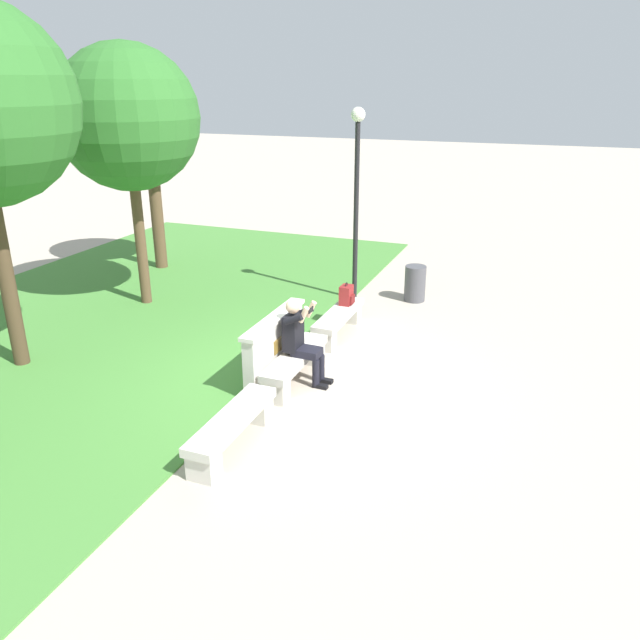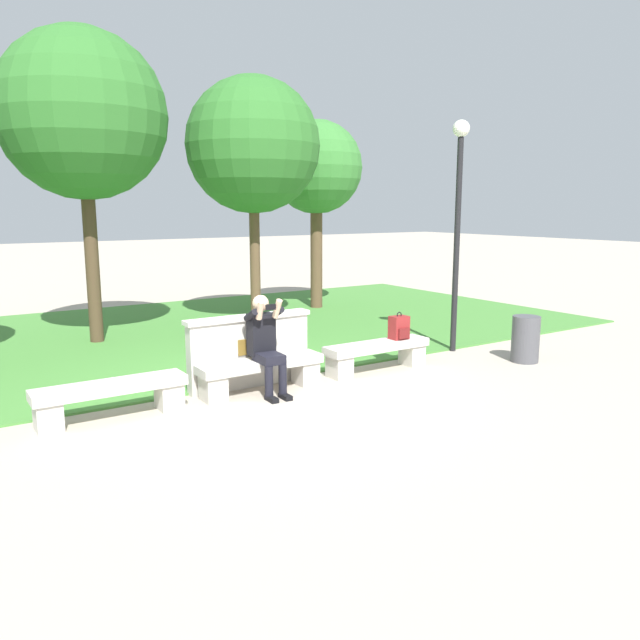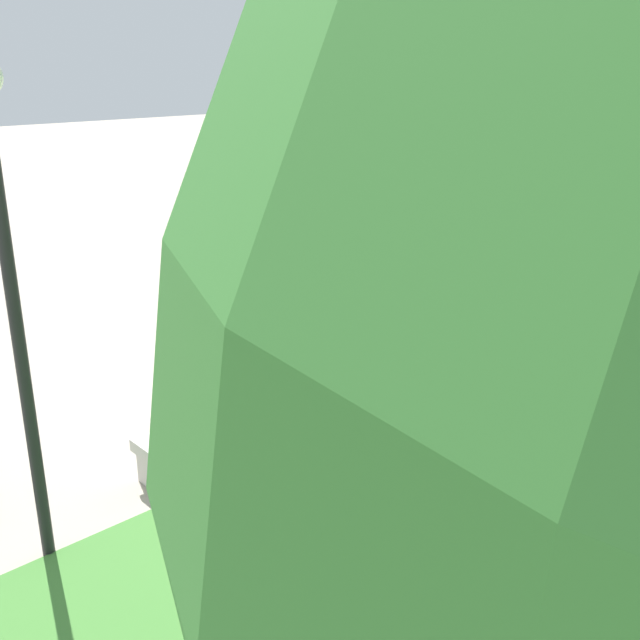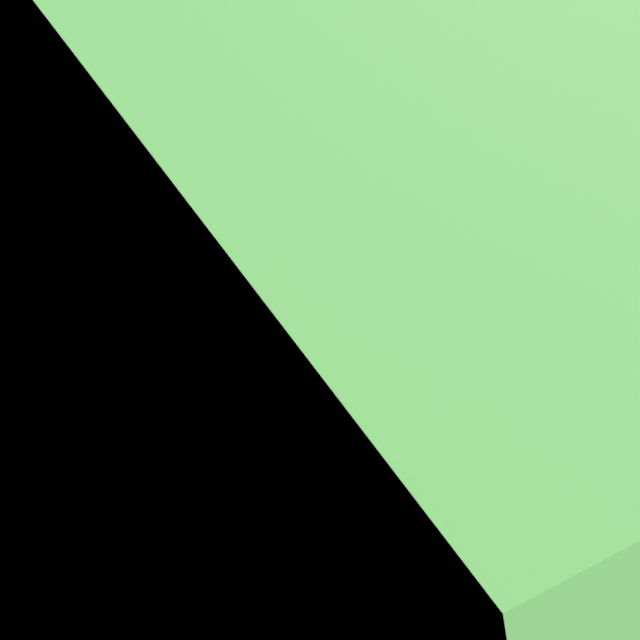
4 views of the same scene
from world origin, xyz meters
name	(u,v)px [view 4 (image 4 of 4)]	position (x,y,z in m)	size (l,w,h in m)	color
ground_plane	(296,428)	(0.00, 0.00, 0.00)	(80.00, 80.00, 0.00)	#B2A593
bench_main	(453,492)	(-2.00, 0.00, 0.29)	(1.77, 0.40, 0.45)	beige
bench_near	(296,401)	(0.00, 0.00, 0.29)	(1.77, 0.40, 0.45)	beige
bench_mid	(190,341)	(2.00, 0.00, 0.29)	(1.77, 0.40, 0.45)	beige
backrest_wall_with_plaque	(267,391)	(0.00, 0.34, 0.52)	(1.85, 0.24, 1.01)	beige
person_photographer	(300,357)	(0.02, -0.08, 0.74)	(0.48, 0.73, 1.32)	black
backpack	(170,305)	(2.42, 0.00, 0.63)	(0.28, 0.24, 0.43)	maroon
trash_bin	(158,274)	(4.36, -0.86, 0.38)	(0.44, 0.44, 0.75)	#4C4C51
lamp_post	(72,130)	(3.95, 0.34, 2.54)	(0.28, 0.28, 3.88)	black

